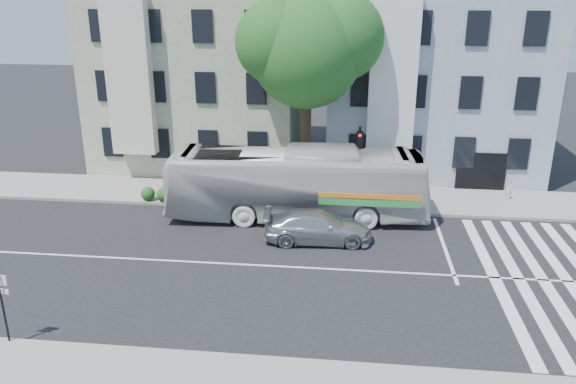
# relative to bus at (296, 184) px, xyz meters

# --- Properties ---
(ground) EXTENTS (120.00, 120.00, 0.00)m
(ground) POSITION_rel_bus_xyz_m (0.16, -5.20, -1.72)
(ground) COLOR black
(ground) RESTS_ON ground
(sidewalk_far) EXTENTS (80.00, 4.00, 0.15)m
(sidewalk_far) POSITION_rel_bus_xyz_m (0.16, 2.80, -1.64)
(sidewalk_far) COLOR gray
(sidewalk_far) RESTS_ON ground
(building_left) EXTENTS (12.00, 10.00, 11.00)m
(building_left) POSITION_rel_bus_xyz_m (-6.84, 9.80, 3.78)
(building_left) COLOR gray
(building_left) RESTS_ON ground
(building_right) EXTENTS (12.00, 10.00, 11.00)m
(building_right) POSITION_rel_bus_xyz_m (7.16, 9.80, 3.78)
(building_right) COLOR #8C9AA6
(building_right) RESTS_ON ground
(street_tree) EXTENTS (7.30, 5.90, 11.10)m
(street_tree) POSITION_rel_bus_xyz_m (0.22, 3.54, 6.12)
(street_tree) COLOR #2D2116
(street_tree) RESTS_ON ground
(bus) EXTENTS (3.62, 12.47, 3.43)m
(bus) POSITION_rel_bus_xyz_m (0.00, 0.00, 0.00)
(bus) COLOR silver
(bus) RESTS_ON ground
(sedan) EXTENTS (2.23, 4.83, 1.37)m
(sedan) POSITION_rel_bus_xyz_m (1.19, -2.60, -1.03)
(sedan) COLOR silver
(sedan) RESTS_ON ground
(hedge) EXTENTS (8.50, 0.87, 0.70)m
(hedge) POSITION_rel_bus_xyz_m (-3.54, 1.10, -1.22)
(hedge) COLOR #1F6120
(hedge) RESTS_ON sidewalk_far
(traffic_signal) EXTENTS (0.41, 0.53, 4.21)m
(traffic_signal) POSITION_rel_bus_xyz_m (2.92, 1.47, 1.00)
(traffic_signal) COLOR black
(traffic_signal) RESTS_ON ground
(fire_hydrant) EXTENTS (0.38, 0.23, 0.67)m
(fire_hydrant) POSITION_rel_bus_xyz_m (10.73, 3.36, -1.22)
(fire_hydrant) COLOR #B8B9B4
(fire_hydrant) RESTS_ON sidewalk_far
(near_sign_pole) EXTENTS (0.43, 0.17, 2.40)m
(near_sign_pole) POSITION_rel_bus_xyz_m (-7.84, -11.29, -0.04)
(near_sign_pole) COLOR black
(near_sign_pole) RESTS_ON sidewalk_near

